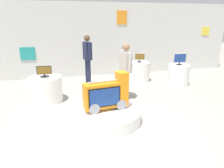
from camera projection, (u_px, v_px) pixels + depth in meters
ground_plane at (111, 128)px, 4.45m from camera, size 30.00×30.00×0.00m
back_wall_display at (83, 40)px, 8.22m from camera, size 12.85×0.13×2.85m
main_display_pedestal at (106, 115)px, 4.75m from camera, size 1.57×1.57×0.28m
novelty_firetruck_tv at (107, 95)px, 4.61m from camera, size 1.01×0.45×0.83m
display_pedestal_left_rear at (46, 89)px, 5.83m from camera, size 0.89×0.89×0.71m
tv_on_left_rear at (44, 72)px, 5.68m from camera, size 0.39×0.23×0.30m
display_pedestal_center_rear at (139, 72)px, 7.81m from camera, size 0.81×0.81×0.71m
tv_on_center_rear at (139, 57)px, 7.65m from camera, size 0.36×0.18×0.33m
display_pedestal_right_rear at (178, 75)px, 7.35m from camera, size 0.74×0.74×0.71m
tv_on_right_rear at (180, 59)px, 7.18m from camera, size 0.50×0.18×0.39m
shopper_browsing_near_truck at (88, 57)px, 6.95m from camera, size 0.27×0.55×1.73m
shopper_browsing_rear at (126, 67)px, 5.85m from camera, size 0.26×0.55×1.60m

